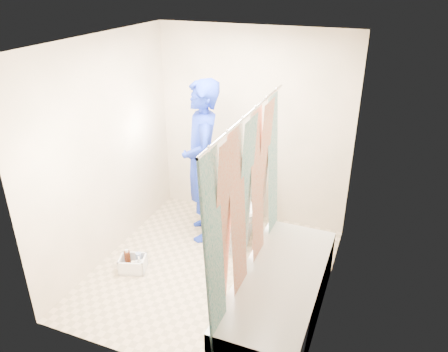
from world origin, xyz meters
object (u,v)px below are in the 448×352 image
at_px(bathtub, 279,296).
at_px(cleaning_caddy, 134,264).
at_px(toilet, 240,209).
at_px(plumber, 202,162).

height_order(bathtub, cleaning_caddy, bathtub).
distance_m(toilet, plumber, 0.70).
height_order(bathtub, plumber, plumber).
distance_m(bathtub, cleaning_caddy, 1.65).
height_order(toilet, plumber, plumber).
distance_m(plumber, cleaning_caddy, 1.35).
relative_size(plumber, cleaning_caddy, 5.80).
bearing_deg(cleaning_caddy, toilet, 31.64).
bearing_deg(plumber, toilet, 66.96).
xyz_separation_m(toilet, plumber, (-0.45, -0.05, 0.54)).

